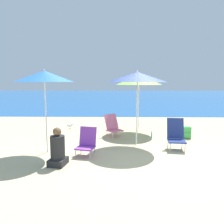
{
  "coord_description": "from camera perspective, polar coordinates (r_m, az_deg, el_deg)",
  "views": [
    {
      "loc": [
        -0.9,
        -6.0,
        1.97
      ],
      "look_at": [
        -1.06,
        1.17,
        1.0
      ],
      "focal_mm": 35.0,
      "sensor_mm": 36.0,
      "label": 1
    }
  ],
  "objects": [
    {
      "name": "beach_chair_navy",
      "position": [
        6.8,
        16.33,
        -5.56
      ],
      "size": [
        0.54,
        0.65,
        0.9
      ],
      "rotation": [
        0.0,
        0.0,
        -0.09
      ],
      "color": "silver",
      "rests_on": "ground"
    },
    {
      "name": "person_seated_near",
      "position": [
        5.45,
        -14.0,
        -9.57
      ],
      "size": [
        0.45,
        0.5,
        0.92
      ],
      "rotation": [
        0.0,
        0.0,
        -0.17
      ],
      "color": "#262628",
      "rests_on": "ground"
    },
    {
      "name": "beach_chair_purple",
      "position": [
        6.04,
        -6.63,
        -7.69
      ],
      "size": [
        0.57,
        0.6,
        0.76
      ],
      "rotation": [
        0.0,
        0.0,
        -0.23
      ],
      "color": "silver",
      "rests_on": "ground"
    },
    {
      "name": "beach_chair_pink",
      "position": [
        8.05,
        0.21,
        -3.57
      ],
      "size": [
        0.74,
        0.75,
        0.8
      ],
      "rotation": [
        0.0,
        0.0,
        0.62
      ],
      "color": "silver",
      "rests_on": "ground"
    },
    {
      "name": "seagull",
      "position": [
        9.56,
        -10.95,
        -3.47
      ],
      "size": [
        0.27,
        0.11,
        0.23
      ],
      "color": "gold",
      "rests_on": "ground"
    },
    {
      "name": "sea_water",
      "position": [
        32.42,
        2.89,
        4.24
      ],
      "size": [
        60.0,
        40.0,
        0.01
      ],
      "color": "#1E5699",
      "rests_on": "ground"
    },
    {
      "name": "beach_umbrella_blue",
      "position": [
        6.3,
        -17.24,
        8.86
      ],
      "size": [
        1.58,
        1.58,
        2.33
      ],
      "color": "white",
      "rests_on": "ground"
    },
    {
      "name": "beach_umbrella_navy",
      "position": [
        6.83,
        6.65,
        9.04
      ],
      "size": [
        1.83,
        1.83,
        2.33
      ],
      "color": "white",
      "rests_on": "ground"
    },
    {
      "name": "water_bottle",
      "position": [
        8.01,
        10.32,
        -5.94
      ],
      "size": [
        0.06,
        0.06,
        0.25
      ],
      "color": "#8CCCEA",
      "rests_on": "ground"
    },
    {
      "name": "beach_umbrella_lime",
      "position": [
        8.77,
        7.04,
        8.22
      ],
      "size": [
        1.81,
        1.81,
        2.27
      ],
      "color": "white",
      "rests_on": "ground"
    },
    {
      "name": "backpack_green",
      "position": [
        8.24,
        18.74,
        -5.08
      ],
      "size": [
        0.32,
        0.25,
        0.42
      ],
      "color": "#47B756",
      "rests_on": "ground"
    },
    {
      "name": "ground_plane",
      "position": [
        6.38,
        9.53,
        -10.4
      ],
      "size": [
        60.0,
        60.0,
        0.0
      ],
      "primitive_type": "plane",
      "color": "#C6B284"
    }
  ]
}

